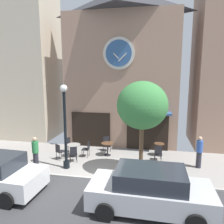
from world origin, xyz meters
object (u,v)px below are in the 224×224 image
at_px(cafe_table_near_door, 159,148).
at_px(pedestrian_blue, 199,152).
at_px(cafe_chair_facing_street, 68,144).
at_px(street_lamp, 65,127).
at_px(cafe_chair_corner, 73,153).
at_px(street_tree, 142,106).
at_px(cafe_table_center, 74,148).
at_px(parked_car_silver, 150,190).
at_px(cafe_chair_right_end, 107,143).
at_px(cafe_chair_near_tree, 87,148).
at_px(cafe_chair_mid_row, 59,150).
at_px(pedestrian_green, 35,152).
at_px(cafe_table_leftmost, 107,147).
at_px(cafe_chair_outer, 158,152).

relative_size(cafe_table_near_door, pedestrian_blue, 0.44).
bearing_deg(pedestrian_blue, cafe_chair_facing_street, 172.70).
distance_m(cafe_chair_facing_street, pedestrian_blue, 7.57).
height_order(street_lamp, cafe_chair_corner, street_lamp).
xyz_separation_m(street_tree, cafe_chair_facing_street, (-4.60, 2.23, -2.82)).
relative_size(cafe_table_center, parked_car_silver, 0.18).
bearing_deg(cafe_chair_right_end, cafe_chair_near_tree, -127.78).
bearing_deg(parked_car_silver, cafe_chair_corner, 139.40).
height_order(cafe_chair_right_end, parked_car_silver, parked_car_silver).
height_order(cafe_chair_mid_row, cafe_chair_facing_street, same).
distance_m(cafe_chair_corner, pedestrian_blue, 6.65).
xyz_separation_m(street_tree, pedestrian_blue, (2.91, 1.26, -2.49)).
distance_m(cafe_chair_mid_row, cafe_chair_facing_street, 1.25).
bearing_deg(street_lamp, cafe_chair_near_tree, 71.14).
bearing_deg(pedestrian_green, cafe_chair_near_tree, 44.43).
xyz_separation_m(cafe_table_leftmost, cafe_chair_corner, (-1.63, -1.34, -0.02)).
height_order(cafe_chair_near_tree, pedestrian_blue, pedestrian_blue).
height_order(cafe_table_near_door, cafe_chair_right_end, cafe_chair_right_end).
bearing_deg(cafe_table_center, cafe_chair_right_end, 36.97).
bearing_deg(pedestrian_green, street_lamp, 12.92).
height_order(cafe_chair_corner, cafe_chair_outer, same).
xyz_separation_m(cafe_chair_right_end, parked_car_silver, (2.78, -5.70, 0.23)).
relative_size(cafe_chair_facing_street, cafe_chair_outer, 1.00).
distance_m(cafe_table_center, parked_car_silver, 6.30).
bearing_deg(cafe_chair_mid_row, pedestrian_blue, 2.21).
bearing_deg(street_tree, cafe_chair_right_end, 128.86).
bearing_deg(cafe_chair_right_end, street_tree, -51.14).
height_order(cafe_table_center, pedestrian_blue, pedestrian_blue).
bearing_deg(cafe_chair_facing_street, cafe_table_leftmost, -3.12).
xyz_separation_m(cafe_chair_outer, pedestrian_green, (-6.19, -2.19, 0.33)).
xyz_separation_m(pedestrian_blue, parked_car_silver, (-2.44, -4.10, -0.10)).
distance_m(cafe_chair_outer, pedestrian_blue, 2.14).
bearing_deg(parked_car_silver, cafe_chair_mid_row, 143.31).
bearing_deg(cafe_chair_outer, cafe_table_center, -177.22).
height_order(street_tree, cafe_chair_mid_row, street_tree).
xyz_separation_m(cafe_table_leftmost, parked_car_silver, (2.56, -4.93, 0.21)).
distance_m(cafe_table_leftmost, cafe_chair_corner, 2.11).
distance_m(cafe_chair_right_end, pedestrian_green, 4.44).
height_order(cafe_table_leftmost, cafe_chair_mid_row, cafe_chair_mid_row).
distance_m(cafe_chair_right_end, pedestrian_blue, 5.46).
xyz_separation_m(cafe_chair_facing_street, pedestrian_blue, (7.50, -0.96, 0.33)).
relative_size(cafe_chair_mid_row, cafe_chair_corner, 1.00).
height_order(street_tree, pedestrian_green, street_tree).
distance_m(cafe_table_leftmost, cafe_chair_near_tree, 1.21).
relative_size(street_tree, cafe_chair_right_end, 4.99).
bearing_deg(cafe_chair_near_tree, cafe_table_leftmost, 20.22).
relative_size(cafe_table_near_door, cafe_chair_mid_row, 0.82).
height_order(cafe_table_center, cafe_chair_corner, cafe_chair_corner).
height_order(cafe_table_center, pedestrian_green, pedestrian_green).
relative_size(street_tree, cafe_chair_near_tree, 4.99).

